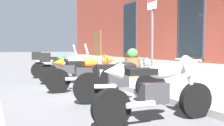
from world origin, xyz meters
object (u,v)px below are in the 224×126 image
at_px(motorcycle_orange_sport, 88,71).
at_px(barrel_planter, 132,64).
at_px(motorcycle_green_touring, 56,64).
at_px(parking_sign, 152,26).
at_px(motorcycle_white_sport, 162,86).
at_px(motorcycle_black_naked, 121,80).
at_px(motorcycle_silver_touring, 66,67).

bearing_deg(motorcycle_orange_sport, barrel_planter, 122.48).
relative_size(motorcycle_green_touring, motorcycle_orange_sport, 0.98).
height_order(parking_sign, barrel_planter, parking_sign).
height_order(motorcycle_white_sport, parking_sign, parking_sign).
bearing_deg(motorcycle_black_naked, motorcycle_white_sport, -3.79).
relative_size(motorcycle_silver_touring, motorcycle_orange_sport, 0.91).
height_order(motorcycle_silver_touring, motorcycle_orange_sport, motorcycle_silver_touring).
xyz_separation_m(motorcycle_orange_sport, motorcycle_black_naked, (1.70, 0.10, -0.07)).
xyz_separation_m(motorcycle_green_touring, motorcycle_orange_sport, (3.43, 0.07, 0.01)).
height_order(motorcycle_orange_sport, motorcycle_black_naked, motorcycle_orange_sport).
height_order(motorcycle_orange_sport, parking_sign, parking_sign).
bearing_deg(barrel_planter, motorcycle_orange_sport, -57.52).
distance_m(motorcycle_orange_sport, motorcycle_white_sport, 3.23).
distance_m(motorcycle_green_touring, motorcycle_white_sport, 6.66).
relative_size(motorcycle_silver_touring, barrel_planter, 1.90).
height_order(motorcycle_silver_touring, parking_sign, parking_sign).
distance_m(motorcycle_silver_touring, motorcycle_black_naked, 3.29).
bearing_deg(motorcycle_green_touring, motorcycle_black_naked, 1.85).
height_order(motorcycle_orange_sport, motorcycle_white_sport, motorcycle_white_sport).
bearing_deg(motorcycle_orange_sport, motorcycle_green_touring, -178.91).
xyz_separation_m(motorcycle_silver_touring, barrel_planter, (0.12, 2.46, 0.04)).
xyz_separation_m(motorcycle_black_naked, barrel_planter, (-3.16, 2.19, 0.11)).
bearing_deg(motorcycle_orange_sport, motorcycle_white_sport, -0.02).
relative_size(motorcycle_green_touring, motorcycle_silver_touring, 1.07).
distance_m(motorcycle_white_sport, parking_sign, 2.82).
distance_m(motorcycle_black_naked, parking_sign, 1.90).
distance_m(motorcycle_green_touring, barrel_planter, 3.07).
bearing_deg(motorcycle_silver_touring, motorcycle_black_naked, 4.61).
bearing_deg(parking_sign, motorcycle_white_sport, -32.00).
relative_size(motorcycle_orange_sport, barrel_planter, 2.09).
height_order(motorcycle_black_naked, barrel_planter, barrel_planter).
distance_m(motorcycle_white_sport, barrel_planter, 5.22).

